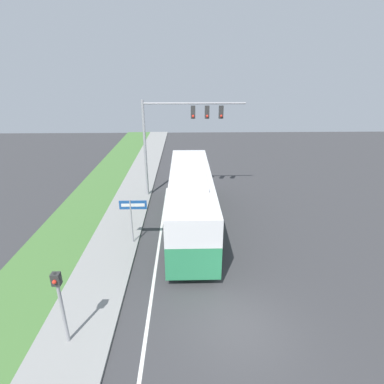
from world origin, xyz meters
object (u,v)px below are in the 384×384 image
object	(u,v)px
street_sign	(132,212)
pedestrian_signal	(60,297)
bus	(191,196)
signal_gantry	(178,127)

from	to	relation	value
street_sign	pedestrian_signal	bearing A→B (deg)	-101.39
bus	street_sign	size ratio (longest dim) A/B	4.41
bus	signal_gantry	distance (m)	6.12
signal_gantry	street_sign	bearing A→B (deg)	-108.60
signal_gantry	pedestrian_signal	bearing A→B (deg)	-105.16
bus	signal_gantry	size ratio (longest dim) A/B	1.61
signal_gantry	pedestrian_signal	xyz separation A→B (m)	(-3.78, -13.94, -3.32)
pedestrian_signal	street_sign	size ratio (longest dim) A/B	1.12
pedestrian_signal	signal_gantry	bearing A→B (deg)	74.84
bus	street_sign	world-z (taller)	bus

